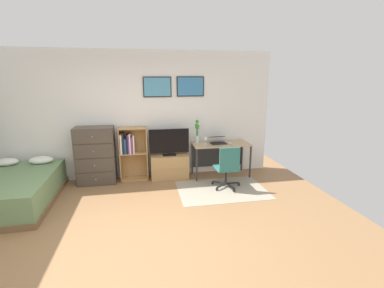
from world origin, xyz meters
name	(u,v)px	position (x,y,z in m)	size (l,w,h in m)	color
ground_plane	(132,236)	(0.00, 0.00, 0.00)	(7.20, 7.20, 0.00)	#936B44
wall_back_with_posters	(132,115)	(0.01, 2.43, 1.36)	(6.12, 0.09, 2.70)	white
area_rug	(222,190)	(1.69, 1.30, 0.00)	(1.70, 1.20, 0.01)	#9E937F
bed	(10,190)	(-2.07, 1.39, 0.26)	(1.45, 1.99, 0.63)	brown
dresser	(96,155)	(-0.75, 2.15, 0.59)	(0.77, 0.46, 1.18)	#4C4238
bookshelf	(131,149)	(-0.05, 2.22, 0.66)	(0.57, 0.30, 1.13)	tan
tv_stand	(170,166)	(0.76, 2.17, 0.26)	(0.80, 0.41, 0.52)	tan
television	(169,142)	(0.76, 2.15, 0.80)	(0.85, 0.16, 0.57)	black
desk	(220,149)	(1.89, 2.16, 0.60)	(1.25, 0.57, 0.74)	tan
office_chair	(228,166)	(1.81, 1.35, 0.46)	(0.56, 0.58, 0.86)	#232326
laptop	(217,140)	(1.82, 2.15, 0.80)	(0.37, 0.40, 0.15)	black
computer_mouse	(230,143)	(2.07, 2.01, 0.76)	(0.06, 0.10, 0.03)	silver
bamboo_vase	(197,132)	(1.38, 2.23, 0.99)	(0.10, 0.09, 0.51)	silver
wine_glass	(206,138)	(1.53, 2.05, 0.87)	(0.07, 0.07, 0.18)	silver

